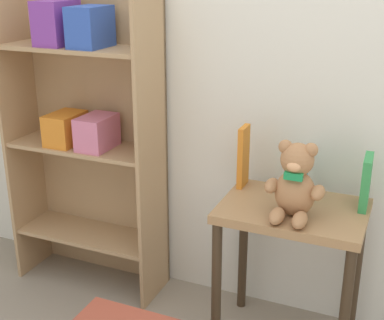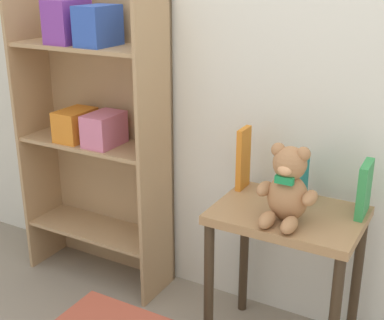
{
  "view_description": "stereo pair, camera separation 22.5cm",
  "coord_description": "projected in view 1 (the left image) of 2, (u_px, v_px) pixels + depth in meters",
  "views": [
    {
      "loc": [
        0.45,
        -0.88,
        1.52
      ],
      "look_at": [
        -0.38,
        1.07,
        0.75
      ],
      "focal_mm": 50.0,
      "sensor_mm": 36.0,
      "label": 1
    },
    {
      "loc": [
        0.65,
        -0.78,
        1.52
      ],
      "look_at": [
        -0.38,
        1.07,
        0.75
      ],
      "focal_mm": 50.0,
      "sensor_mm": 36.0,
      "label": 2
    }
  ],
  "objects": [
    {
      "name": "book_standing_orange",
      "position": [
        243.0,
        157.0,
        2.24
      ],
      "size": [
        0.02,
        0.1,
        0.26
      ],
      "primitive_type": "cube",
      "rotation": [
        0.0,
        0.0,
        0.01
      ],
      "color": "orange",
      "rests_on": "display_table"
    },
    {
      "name": "wall_back",
      "position": [
        303.0,
        37.0,
        2.14
      ],
      "size": [
        4.8,
        0.06,
        2.5
      ],
      "color": "silver",
      "rests_on": "ground_plane"
    },
    {
      "name": "book_standing_green",
      "position": [
        366.0,
        182.0,
        2.05
      ],
      "size": [
        0.04,
        0.14,
        0.21
      ],
      "primitive_type": "cube",
      "rotation": [
        0.0,
        0.0,
        0.03
      ],
      "color": "#33934C",
      "rests_on": "display_table"
    },
    {
      "name": "teddy_bear",
      "position": [
        295.0,
        183.0,
        1.96
      ],
      "size": [
        0.22,
        0.2,
        0.29
      ],
      "color": "#A8754C",
      "rests_on": "display_table"
    },
    {
      "name": "bookshelf_side",
      "position": [
        87.0,
        124.0,
        2.51
      ],
      "size": [
        0.74,
        0.28,
        1.43
      ],
      "color": "tan",
      "rests_on": "ground_plane"
    },
    {
      "name": "book_standing_teal",
      "position": [
        302.0,
        173.0,
        2.16
      ],
      "size": [
        0.03,
        0.14,
        0.18
      ],
      "primitive_type": "cube",
      "rotation": [
        0.0,
        0.0,
        0.03
      ],
      "color": "teal",
      "rests_on": "display_table"
    },
    {
      "name": "display_table",
      "position": [
        291.0,
        234.0,
        2.12
      ],
      "size": [
        0.56,
        0.41,
        0.64
      ],
      "color": "#9E754C",
      "rests_on": "ground_plane"
    }
  ]
}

